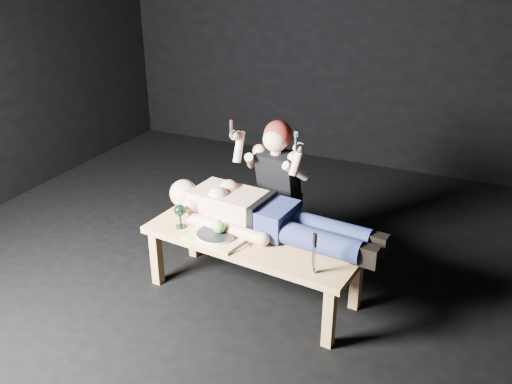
# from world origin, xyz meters

# --- Properties ---
(ground) EXTENTS (5.00, 5.00, 0.00)m
(ground) POSITION_xyz_m (0.00, 0.00, 0.00)
(ground) COLOR black
(ground) RESTS_ON ground
(back_wall) EXTENTS (5.00, 0.00, 5.00)m
(back_wall) POSITION_xyz_m (0.00, 2.50, 1.50)
(back_wall) COLOR black
(back_wall) RESTS_ON ground
(table) EXTENTS (1.49, 0.68, 0.45)m
(table) POSITION_xyz_m (0.19, -0.18, 0.23)
(table) COLOR tan
(table) RESTS_ON ground
(lying_man) EXTENTS (1.45, 0.57, 0.26)m
(lying_man) POSITION_xyz_m (0.25, -0.06, 0.58)
(lying_man) COLOR #DEB193
(lying_man) RESTS_ON table
(kneeling_woman) EXTENTS (0.67, 0.74, 1.12)m
(kneeling_woman) POSITION_xyz_m (0.17, 0.38, 0.56)
(kneeling_woman) COLOR black
(kneeling_woman) RESTS_ON ground
(serving_tray) EXTENTS (0.41, 0.33, 0.02)m
(serving_tray) POSITION_xyz_m (-0.01, -0.30, 0.46)
(serving_tray) COLOR tan
(serving_tray) RESTS_ON table
(plate) EXTENTS (0.29, 0.29, 0.02)m
(plate) POSITION_xyz_m (-0.01, -0.30, 0.48)
(plate) COLOR white
(plate) RESTS_ON serving_tray
(apple) EXTENTS (0.08, 0.08, 0.08)m
(apple) POSITION_xyz_m (0.00, -0.29, 0.53)
(apple) COLOR green
(apple) RESTS_ON plate
(goblet) EXTENTS (0.09, 0.09, 0.17)m
(goblet) POSITION_xyz_m (-0.31, -0.26, 0.53)
(goblet) COLOR black
(goblet) RESTS_ON table
(fork_flat) EXTENTS (0.05, 0.15, 0.01)m
(fork_flat) POSITION_xyz_m (-0.20, -0.29, 0.45)
(fork_flat) COLOR #B2B2B7
(fork_flat) RESTS_ON table
(knife_flat) EXTENTS (0.07, 0.15, 0.01)m
(knife_flat) POSITION_xyz_m (0.19, -0.35, 0.45)
(knife_flat) COLOR #B2B2B7
(knife_flat) RESTS_ON table
(spoon_flat) EXTENTS (0.07, 0.15, 0.01)m
(spoon_flat) POSITION_xyz_m (0.20, -0.25, 0.45)
(spoon_flat) COLOR #B2B2B7
(spoon_flat) RESTS_ON table
(carving_knife) EXTENTS (0.04, 0.04, 0.26)m
(carving_knife) POSITION_xyz_m (0.69, -0.42, 0.58)
(carving_knife) COLOR #B2B2B7
(carving_knife) RESTS_ON table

